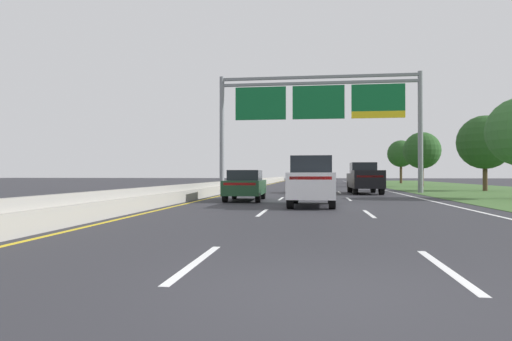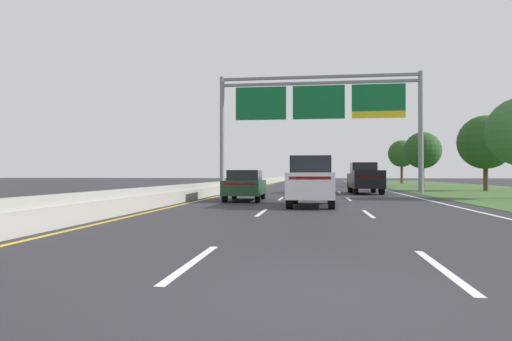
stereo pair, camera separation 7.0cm
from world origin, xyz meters
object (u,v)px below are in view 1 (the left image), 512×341
object	(u,v)px
roadside_tree_far	(422,150)
roadside_tree_distant	(401,154)
overhead_sign_gantry	(318,108)
roadside_tree_mid	(485,142)
car_gold_centre_lane_sedan	(317,182)
pickup_truck_black	(365,178)
car_white_centre_lane_suv	(312,180)
car_darkgreen_left_lane_sedan	(245,185)

from	to	relation	value
roadside_tree_far	roadside_tree_distant	distance (m)	17.44
overhead_sign_gantry	roadside_tree_distant	size ratio (longest dim) A/B	2.39
roadside_tree_mid	roadside_tree_far	distance (m)	11.85
car_gold_centre_lane_sedan	roadside_tree_far	xyz separation A→B (m)	(11.27, 16.83, 3.08)
pickup_truck_black	roadside_tree_mid	bearing A→B (deg)	-61.06
pickup_truck_black	car_white_centre_lane_suv	xyz separation A→B (m)	(-3.61, -12.81, 0.02)
car_white_centre_lane_suv	roadside_tree_mid	xyz separation A→B (m)	(13.75, 18.68, 2.83)
overhead_sign_gantry	roadside_tree_far	distance (m)	19.69
car_darkgreen_left_lane_sedan	pickup_truck_black	bearing A→B (deg)	-38.76
car_gold_centre_lane_sedan	roadside_tree_mid	xyz separation A→B (m)	(13.46, 5.19, 3.11)
car_gold_centre_lane_sedan	pickup_truck_black	bearing A→B (deg)	-101.15
overhead_sign_gantry	car_white_centre_lane_suv	xyz separation A→B (m)	(-0.41, -14.27, -5.22)
pickup_truck_black	roadside_tree_mid	size ratio (longest dim) A/B	0.89
pickup_truck_black	roadside_tree_distant	bearing A→B (deg)	-15.63
pickup_truck_black	car_darkgreen_left_lane_sedan	size ratio (longest dim) A/B	1.22
roadside_tree_mid	roadside_tree_distant	distance (m)	29.06
roadside_tree_mid	overhead_sign_gantry	bearing A→B (deg)	-161.72
overhead_sign_gantry	car_white_centre_lane_suv	bearing A→B (deg)	-91.66
pickup_truck_black	car_darkgreen_left_lane_sedan	distance (m)	11.68
car_white_centre_lane_suv	pickup_truck_black	bearing A→B (deg)	-14.53
car_darkgreen_left_lane_sedan	roadside_tree_distant	xyz separation A→B (m)	(16.08, 44.21, 3.51)
pickup_truck_black	roadside_tree_mid	world-z (taller)	roadside_tree_mid
car_gold_centre_lane_sedan	roadside_tree_distant	xyz separation A→B (m)	(12.36, 34.23, 3.51)
car_darkgreen_left_lane_sedan	car_gold_centre_lane_sedan	world-z (taller)	same
pickup_truck_black	roadside_tree_far	distance (m)	19.43
roadside_tree_mid	pickup_truck_black	bearing A→B (deg)	-149.94
car_white_centre_lane_suv	roadside_tree_far	world-z (taller)	roadside_tree_far
car_white_centre_lane_suv	car_darkgreen_left_lane_sedan	xyz separation A→B (m)	(-3.44, 3.50, -0.28)
car_white_centre_lane_suv	overhead_sign_gantry	bearing A→B (deg)	-0.44
car_gold_centre_lane_sedan	roadside_tree_mid	bearing A→B (deg)	-68.57
pickup_truck_black	car_gold_centre_lane_sedan	xyz separation A→B (m)	(-3.32, 0.67, -0.26)
overhead_sign_gantry	roadside_tree_mid	distance (m)	14.24
car_white_centre_lane_suv	roadside_tree_far	bearing A→B (deg)	-19.65
car_white_centre_lane_suv	car_gold_centre_lane_sedan	xyz separation A→B (m)	(0.29, 13.49, -0.28)
pickup_truck_black	car_gold_centre_lane_sedan	distance (m)	3.40
car_white_centre_lane_suv	roadside_tree_far	distance (m)	32.57
car_gold_centre_lane_sedan	car_white_centre_lane_suv	bearing A→B (deg)	179.10
roadside_tree_far	overhead_sign_gantry	bearing A→B (deg)	-124.78
car_darkgreen_left_lane_sedan	roadside_tree_far	bearing A→B (deg)	-30.85
roadside_tree_mid	roadside_tree_far	bearing A→B (deg)	100.65
overhead_sign_gantry	roadside_tree_distant	distance (m)	35.66
car_darkgreen_left_lane_sedan	roadside_tree_mid	world-z (taller)	roadside_tree_mid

